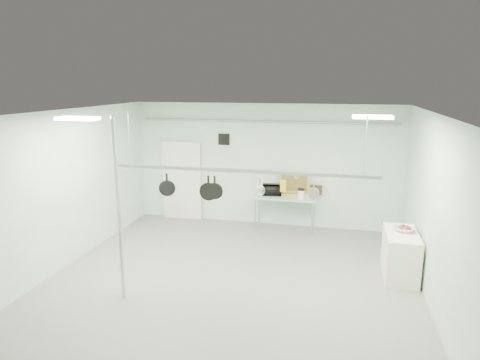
% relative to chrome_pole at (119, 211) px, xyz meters
% --- Properties ---
extents(floor, '(8.00, 8.00, 0.00)m').
position_rel_chrome_pole_xyz_m(floor, '(1.70, 0.60, -1.60)').
color(floor, gray).
rests_on(floor, ground).
extents(ceiling, '(7.00, 8.00, 0.02)m').
position_rel_chrome_pole_xyz_m(ceiling, '(1.70, 0.60, 1.59)').
color(ceiling, silver).
rests_on(ceiling, back_wall).
extents(back_wall, '(7.00, 0.02, 3.20)m').
position_rel_chrome_pole_xyz_m(back_wall, '(1.70, 4.59, 0.00)').
color(back_wall, silver).
rests_on(back_wall, floor).
extents(right_wall, '(0.02, 8.00, 3.20)m').
position_rel_chrome_pole_xyz_m(right_wall, '(5.19, 0.60, 0.00)').
color(right_wall, silver).
rests_on(right_wall, floor).
extents(door, '(1.10, 0.10, 2.20)m').
position_rel_chrome_pole_xyz_m(door, '(-0.60, 4.54, -0.55)').
color(door, silver).
rests_on(door, floor).
extents(wall_vent, '(0.30, 0.04, 0.30)m').
position_rel_chrome_pole_xyz_m(wall_vent, '(0.60, 4.57, 0.65)').
color(wall_vent, black).
rests_on(wall_vent, back_wall).
extents(conduit_pipe, '(6.60, 0.07, 0.07)m').
position_rel_chrome_pole_xyz_m(conduit_pipe, '(1.70, 4.50, 1.15)').
color(conduit_pipe, gray).
rests_on(conduit_pipe, back_wall).
extents(chrome_pole, '(0.08, 0.08, 3.20)m').
position_rel_chrome_pole_xyz_m(chrome_pole, '(0.00, 0.00, 0.00)').
color(chrome_pole, silver).
rests_on(chrome_pole, floor).
extents(prep_table, '(1.60, 0.70, 0.91)m').
position_rel_chrome_pole_xyz_m(prep_table, '(2.30, 4.20, -0.77)').
color(prep_table, '#9AB6A9').
rests_on(prep_table, floor).
extents(side_cabinet, '(0.60, 1.20, 0.90)m').
position_rel_chrome_pole_xyz_m(side_cabinet, '(4.85, 2.00, -1.15)').
color(side_cabinet, white).
rests_on(side_cabinet, floor).
extents(pot_rack, '(4.80, 0.06, 1.00)m').
position_rel_chrome_pole_xyz_m(pot_rack, '(1.90, 0.90, 0.63)').
color(pot_rack, '#B7B7BC').
rests_on(pot_rack, ceiling).
extents(light_panel_left, '(0.65, 0.30, 0.05)m').
position_rel_chrome_pole_xyz_m(light_panel_left, '(-0.50, -0.20, 1.56)').
color(light_panel_left, white).
rests_on(light_panel_left, ceiling).
extents(light_panel_right, '(0.65, 0.30, 0.05)m').
position_rel_chrome_pole_xyz_m(light_panel_right, '(4.10, 1.20, 1.56)').
color(light_panel_right, white).
rests_on(light_panel_right, ceiling).
extents(microwave, '(0.52, 0.38, 0.27)m').
position_rel_chrome_pole_xyz_m(microwave, '(1.97, 4.23, -0.56)').
color(microwave, black).
rests_on(microwave, prep_table).
extents(coffee_canister, '(0.18, 0.18, 0.21)m').
position_rel_chrome_pole_xyz_m(coffee_canister, '(2.72, 4.04, -0.59)').
color(coffee_canister, silver).
rests_on(coffee_canister, prep_table).
extents(painting_large, '(0.79, 0.19, 0.58)m').
position_rel_chrome_pole_xyz_m(painting_large, '(2.49, 4.50, -0.41)').
color(painting_large, gold).
rests_on(painting_large, prep_table).
extents(painting_small, '(0.31, 0.10, 0.25)m').
position_rel_chrome_pole_xyz_m(painting_small, '(3.06, 4.50, -0.57)').
color(painting_small, '#321C11').
rests_on(painting_small, prep_table).
extents(fruit_bowl, '(0.47, 0.47, 0.10)m').
position_rel_chrome_pole_xyz_m(fruit_bowl, '(4.90, 2.11, -0.65)').
color(fruit_bowl, silver).
rests_on(fruit_bowl, side_cabinet).
extents(skillet_left, '(0.30, 0.15, 0.41)m').
position_rel_chrome_pole_xyz_m(skillet_left, '(0.51, 0.90, 0.28)').
color(skillet_left, black).
rests_on(skillet_left, pot_rack).
extents(skillet_mid, '(0.34, 0.09, 0.45)m').
position_rel_chrome_pole_xyz_m(skillet_mid, '(1.31, 0.90, 0.26)').
color(skillet_mid, black).
rests_on(skillet_mid, pot_rack).
extents(skillet_right, '(0.30, 0.06, 0.43)m').
position_rel_chrome_pole_xyz_m(skillet_right, '(1.43, 0.90, 0.27)').
color(skillet_right, black).
rests_on(skillet_right, pot_rack).
extents(whisk, '(0.18, 0.18, 0.29)m').
position_rel_chrome_pole_xyz_m(whisk, '(2.27, 0.90, 0.34)').
color(whisk, '#AAAAAF').
rests_on(whisk, pot_rack).
extents(grater, '(0.10, 0.02, 0.23)m').
position_rel_chrome_pole_xyz_m(grater, '(2.67, 0.90, 0.37)').
color(grater, '#CFD919').
rests_on(grater, pot_rack).
extents(saucepan, '(0.21, 0.14, 0.32)m').
position_rel_chrome_pole_xyz_m(saucepan, '(3.20, 0.90, 0.32)').
color(saucepan, silver).
rests_on(saucepan, pot_rack).
extents(fruit_cluster, '(0.24, 0.24, 0.09)m').
position_rel_chrome_pole_xyz_m(fruit_cluster, '(4.90, 2.11, -0.61)').
color(fruit_cluster, '#A60F13').
rests_on(fruit_cluster, fruit_bowl).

